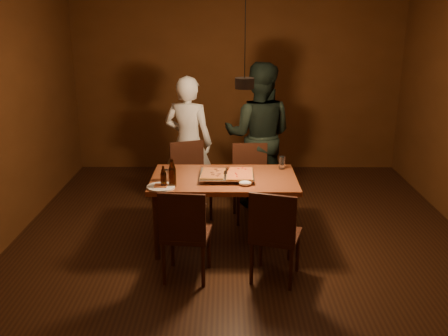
{
  "coord_description": "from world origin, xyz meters",
  "views": [
    {
      "loc": [
        -0.17,
        -4.69,
        2.38
      ],
      "look_at": [
        -0.19,
        0.22,
        0.85
      ],
      "focal_mm": 40.0,
      "sensor_mm": 36.0,
      "label": 1
    }
  ],
  "objects_px": {
    "plate_slice": "(161,187)",
    "pendant_lamp": "(245,82)",
    "pizza_tray": "(227,176)",
    "diner_white": "(188,143)",
    "chair_near_left": "(185,227)",
    "beer_bottle_b": "(172,173)",
    "diner_dark": "(258,135)",
    "chair_far_left": "(190,172)",
    "beer_bottle_a": "(163,177)",
    "dining_table": "(224,184)",
    "chair_far_right": "(251,174)",
    "chair_near_right": "(274,228)"
  },
  "relations": [
    {
      "from": "beer_bottle_a",
      "to": "chair_far_right",
      "type": "bearing_deg",
      "value": 50.37
    },
    {
      "from": "pizza_tray",
      "to": "beer_bottle_a",
      "type": "bearing_deg",
      "value": -148.35
    },
    {
      "from": "diner_white",
      "to": "pendant_lamp",
      "type": "relative_size",
      "value": 1.51
    },
    {
      "from": "beer_bottle_a",
      "to": "plate_slice",
      "type": "relative_size",
      "value": 0.8
    },
    {
      "from": "chair_far_left",
      "to": "chair_far_right",
      "type": "bearing_deg",
      "value": 152.92
    },
    {
      "from": "pizza_tray",
      "to": "diner_dark",
      "type": "xyz_separation_m",
      "value": [
        0.4,
        1.22,
        0.14
      ]
    },
    {
      "from": "dining_table",
      "to": "pizza_tray",
      "type": "xyz_separation_m",
      "value": [
        0.03,
        -0.04,
        0.1
      ]
    },
    {
      "from": "chair_near_right",
      "to": "diner_white",
      "type": "distance_m",
      "value": 2.16
    },
    {
      "from": "chair_near_left",
      "to": "beer_bottle_b",
      "type": "xyz_separation_m",
      "value": [
        -0.15,
        0.5,
        0.35
      ]
    },
    {
      "from": "chair_far_right",
      "to": "pendant_lamp",
      "type": "xyz_separation_m",
      "value": [
        -0.12,
        -0.97,
        1.22
      ]
    },
    {
      "from": "pizza_tray",
      "to": "diner_white",
      "type": "relative_size",
      "value": 0.33
    },
    {
      "from": "chair_near_left",
      "to": "chair_near_right",
      "type": "distance_m",
      "value": 0.81
    },
    {
      "from": "chair_far_left",
      "to": "diner_dark",
      "type": "height_order",
      "value": "diner_dark"
    },
    {
      "from": "beer_bottle_a",
      "to": "pendant_lamp",
      "type": "relative_size",
      "value": 0.2
    },
    {
      "from": "plate_slice",
      "to": "dining_table",
      "type": "bearing_deg",
      "value": 28.09
    },
    {
      "from": "diner_white",
      "to": "plate_slice",
      "type": "bearing_deg",
      "value": 97.89
    },
    {
      "from": "beer_bottle_b",
      "to": "plate_slice",
      "type": "relative_size",
      "value": 1.0
    },
    {
      "from": "chair_far_left",
      "to": "dining_table",
      "type": "bearing_deg",
      "value": 96.24
    },
    {
      "from": "plate_slice",
      "to": "diner_white",
      "type": "bearing_deg",
      "value": 83.59
    },
    {
      "from": "plate_slice",
      "to": "diner_dark",
      "type": "height_order",
      "value": "diner_dark"
    },
    {
      "from": "chair_near_left",
      "to": "diner_dark",
      "type": "relative_size",
      "value": 0.27
    },
    {
      "from": "chair_far_left",
      "to": "chair_far_right",
      "type": "height_order",
      "value": "same"
    },
    {
      "from": "chair_near_right",
      "to": "diner_dark",
      "type": "distance_m",
      "value": 2.03
    },
    {
      "from": "dining_table",
      "to": "beer_bottle_b",
      "type": "bearing_deg",
      "value": -150.22
    },
    {
      "from": "pizza_tray",
      "to": "beer_bottle_a",
      "type": "distance_m",
      "value": 0.69
    },
    {
      "from": "beer_bottle_b",
      "to": "diner_dark",
      "type": "height_order",
      "value": "diner_dark"
    },
    {
      "from": "pizza_tray",
      "to": "diner_white",
      "type": "height_order",
      "value": "diner_white"
    },
    {
      "from": "chair_near_right",
      "to": "beer_bottle_a",
      "type": "relative_size",
      "value": 2.37
    },
    {
      "from": "dining_table",
      "to": "diner_dark",
      "type": "xyz_separation_m",
      "value": [
        0.43,
        1.18,
        0.23
      ]
    },
    {
      "from": "plate_slice",
      "to": "pendant_lamp",
      "type": "relative_size",
      "value": 0.25
    },
    {
      "from": "chair_far_left",
      "to": "diner_white",
      "type": "relative_size",
      "value": 0.32
    },
    {
      "from": "dining_table",
      "to": "beer_bottle_b",
      "type": "height_order",
      "value": "beer_bottle_b"
    },
    {
      "from": "plate_slice",
      "to": "pendant_lamp",
      "type": "bearing_deg",
      "value": 7.67
    },
    {
      "from": "plate_slice",
      "to": "diner_dark",
      "type": "distance_m",
      "value": 1.84
    },
    {
      "from": "beer_bottle_b",
      "to": "chair_far_right",
      "type": "bearing_deg",
      "value": 51.78
    },
    {
      "from": "diner_dark",
      "to": "chair_near_left",
      "type": "bearing_deg",
      "value": 78.96
    },
    {
      "from": "diner_dark",
      "to": "plate_slice",
      "type": "bearing_deg",
      "value": 65.93
    },
    {
      "from": "chair_far_left",
      "to": "pendant_lamp",
      "type": "bearing_deg",
      "value": 99.73
    },
    {
      "from": "chair_near_left",
      "to": "chair_near_right",
      "type": "bearing_deg",
      "value": 4.73
    },
    {
      "from": "diner_dark",
      "to": "pendant_lamp",
      "type": "height_order",
      "value": "pendant_lamp"
    },
    {
      "from": "pendant_lamp",
      "to": "plate_slice",
      "type": "bearing_deg",
      "value": -172.33
    },
    {
      "from": "chair_near_left",
      "to": "pizza_tray",
      "type": "distance_m",
      "value": 0.87
    },
    {
      "from": "chair_near_right",
      "to": "diner_white",
      "type": "bearing_deg",
      "value": 132.26
    },
    {
      "from": "dining_table",
      "to": "beer_bottle_b",
      "type": "relative_size",
      "value": 5.44
    },
    {
      "from": "plate_slice",
      "to": "pendant_lamp",
      "type": "height_order",
      "value": "pendant_lamp"
    },
    {
      "from": "dining_table",
      "to": "pendant_lamp",
      "type": "xyz_separation_m",
      "value": [
        0.19,
        -0.22,
        1.08
      ]
    },
    {
      "from": "dining_table",
      "to": "diner_dark",
      "type": "distance_m",
      "value": 1.28
    },
    {
      "from": "plate_slice",
      "to": "beer_bottle_b",
      "type": "bearing_deg",
      "value": 19.83
    },
    {
      "from": "beer_bottle_b",
      "to": "dining_table",
      "type": "bearing_deg",
      "value": 29.78
    },
    {
      "from": "chair_far_right",
      "to": "beer_bottle_b",
      "type": "xyz_separation_m",
      "value": [
        -0.82,
        -1.04,
        0.35
      ]
    }
  ]
}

